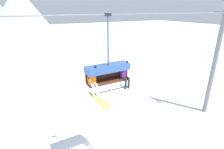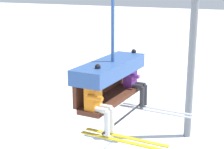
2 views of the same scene
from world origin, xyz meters
The scene contains 4 objects.
lift_tower_far centered at (10.96, -0.02, 4.41)m, with size 0.36×1.88×8.48m.
chairlift_chair centered at (1.03, -0.73, 5.71)m, with size 2.12×0.74×3.43m.
skier_orange centered at (0.18, -0.94, 5.41)m, with size 0.48×1.70×1.34m.
skier_purple centered at (1.88, -0.94, 5.41)m, with size 0.48×1.70×1.34m.
Camera 2 is at (-5.12, -3.93, 7.54)m, focal length 55.00 mm.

